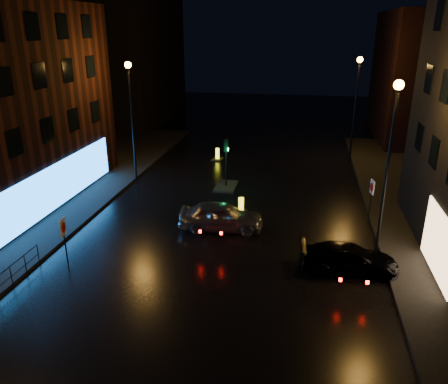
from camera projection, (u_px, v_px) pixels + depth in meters
The scene contains 14 objects.
ground at pixel (193, 307), 17.45m from camera, with size 120.00×120.00×0.00m, color black.
pavement_left at pixel (7, 205), 27.17m from camera, with size 12.00×44.00×0.15m, color black.
building_far_left at pixel (132, 60), 49.90m from camera, with size 8.00×16.00×14.00m, color black.
building_far_right at pixel (424, 77), 42.20m from camera, with size 8.00×14.00×12.00m, color black.
street_lamp_lfar at pixel (131, 104), 29.69m from camera, with size 0.44×0.44×8.37m.
street_lamp_rnear at pixel (391, 143), 19.67m from camera, with size 0.44×0.44×8.37m.
street_lamp_rfar at pixel (356, 94), 34.39m from camera, with size 0.44×0.44×8.37m.
traffic_signal at pixel (226, 180), 30.35m from camera, with size 1.40×2.40×3.45m.
silver_hatchback at pixel (221, 216), 23.89m from camera, with size 1.84×4.58×1.56m, color #A8ABB0.
dark_sedan at pixel (348, 258), 19.80m from camera, with size 1.80×4.43×1.29m, color black.
bollard_near at pixel (241, 211), 25.86m from camera, with size 1.18×1.46×1.12m.
bollard_far at pixel (217, 157), 36.76m from camera, with size 0.95×1.26×0.99m.
road_sign_left at pixel (64, 231), 19.72m from camera, with size 0.16×0.59×2.43m.
road_sign_right at pixel (372, 191), 24.60m from camera, with size 0.17×0.59×2.46m.
Camera 1 is at (3.90, -14.23, 10.46)m, focal length 35.00 mm.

